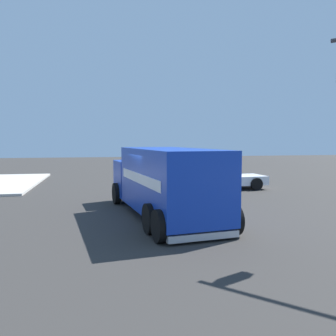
# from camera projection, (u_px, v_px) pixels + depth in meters

# --- Properties ---
(ground_plane) EXTENTS (100.00, 100.00, 0.00)m
(ground_plane) POSITION_uv_depth(u_px,v_px,m) (162.00, 217.00, 13.91)
(ground_plane) COLOR #33302D
(delivery_truck) EXTENTS (8.56, 3.80, 2.73)m
(delivery_truck) POSITION_uv_depth(u_px,v_px,m) (164.00, 181.00, 13.86)
(delivery_truck) COLOR #1438AD
(delivery_truck) RESTS_ON ground
(pickup_white) EXTENTS (2.55, 5.33, 1.38)m
(pickup_white) POSITION_uv_depth(u_px,v_px,m) (223.00, 178.00, 21.70)
(pickup_white) COLOR white
(pickup_white) RESTS_ON ground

